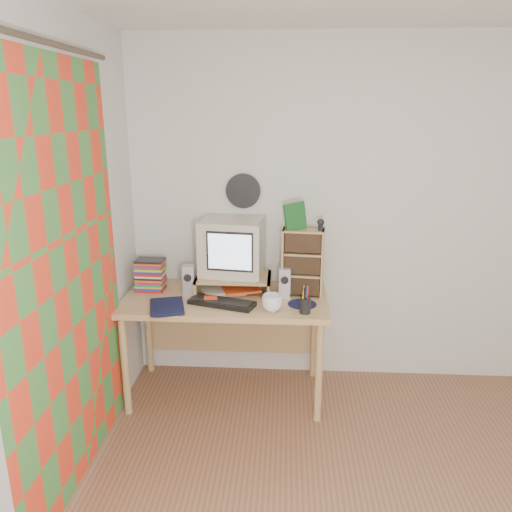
# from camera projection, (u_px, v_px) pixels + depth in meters

# --- Properties ---
(back_wall) EXTENTS (3.50, 0.00, 3.50)m
(back_wall) POSITION_uv_depth(u_px,v_px,m) (372.00, 217.00, 3.59)
(back_wall) COLOR silver
(back_wall) RESTS_ON floor
(left_wall) EXTENTS (0.00, 3.50, 3.50)m
(left_wall) POSITION_uv_depth(u_px,v_px,m) (5.00, 300.00, 2.02)
(left_wall) COLOR silver
(left_wall) RESTS_ON floor
(curtain) EXTENTS (0.00, 2.20, 2.20)m
(curtain) POSITION_uv_depth(u_px,v_px,m) (67.00, 284.00, 2.50)
(curtain) COLOR red
(curtain) RESTS_ON left_wall
(wall_disc) EXTENTS (0.25, 0.02, 0.25)m
(wall_disc) POSITION_uv_depth(u_px,v_px,m) (243.00, 191.00, 3.57)
(wall_disc) COLOR black
(wall_disc) RESTS_ON back_wall
(desk) EXTENTS (1.40, 0.70, 0.75)m
(desk) POSITION_uv_depth(u_px,v_px,m) (226.00, 311.00, 3.53)
(desk) COLOR tan
(desk) RESTS_ON floor
(monitor_riser) EXTENTS (0.52, 0.30, 0.12)m
(monitor_riser) POSITION_uv_depth(u_px,v_px,m) (234.00, 279.00, 3.50)
(monitor_riser) COLOR tan
(monitor_riser) RESTS_ON desk
(crt_monitor) EXTENTS (0.46, 0.46, 0.39)m
(crt_monitor) POSITION_uv_depth(u_px,v_px,m) (232.00, 247.00, 3.49)
(crt_monitor) COLOR beige
(crt_monitor) RESTS_ON monitor_riser
(speaker_left) EXTENTS (0.08, 0.08, 0.21)m
(speaker_left) POSITION_uv_depth(u_px,v_px,m) (189.00, 280.00, 3.45)
(speaker_left) COLOR silver
(speaker_left) RESTS_ON desk
(speaker_right) EXTENTS (0.08, 0.08, 0.21)m
(speaker_right) POSITION_uv_depth(u_px,v_px,m) (285.00, 282.00, 3.41)
(speaker_right) COLOR silver
(speaker_right) RESTS_ON desk
(keyboard) EXTENTS (0.46, 0.27, 0.03)m
(keyboard) POSITION_uv_depth(u_px,v_px,m) (222.00, 303.00, 3.29)
(keyboard) COLOR black
(keyboard) RESTS_ON desk
(dvd_stack) EXTENTS (0.20, 0.14, 0.28)m
(dvd_stack) POSITION_uv_depth(u_px,v_px,m) (150.00, 272.00, 3.53)
(dvd_stack) COLOR brown
(dvd_stack) RESTS_ON desk
(cd_rack) EXTENTS (0.29, 0.18, 0.47)m
(cd_rack) POSITION_uv_depth(u_px,v_px,m) (303.00, 262.00, 3.42)
(cd_rack) COLOR tan
(cd_rack) RESTS_ON desk
(mug) EXTENTS (0.17, 0.17, 0.11)m
(mug) POSITION_uv_depth(u_px,v_px,m) (272.00, 303.00, 3.19)
(mug) COLOR white
(mug) RESTS_ON desk
(diary) EXTENTS (0.30, 0.26, 0.05)m
(diary) POSITION_uv_depth(u_px,v_px,m) (150.00, 306.00, 3.21)
(diary) COLOR black
(diary) RESTS_ON desk
(mousepad) EXTENTS (0.22, 0.22, 0.00)m
(mousepad) POSITION_uv_depth(u_px,v_px,m) (302.00, 304.00, 3.30)
(mousepad) COLOR #111036
(mousepad) RESTS_ON desk
(pen_cup) EXTENTS (0.08, 0.08, 0.14)m
(pen_cup) POSITION_uv_depth(u_px,v_px,m) (305.00, 303.00, 3.14)
(pen_cup) COLOR black
(pen_cup) RESTS_ON desk
(papers) EXTENTS (0.34, 0.29, 0.04)m
(papers) POSITION_uv_depth(u_px,v_px,m) (230.00, 290.00, 3.52)
(papers) COLOR silver
(papers) RESTS_ON desk
(red_box) EXTENTS (0.09, 0.07, 0.04)m
(red_box) POSITION_uv_depth(u_px,v_px,m) (211.00, 300.00, 3.32)
(red_box) COLOR red
(red_box) RESTS_ON desk
(game_box) EXTENTS (0.14, 0.07, 0.18)m
(game_box) POSITION_uv_depth(u_px,v_px,m) (295.00, 216.00, 3.32)
(game_box) COLOR #17531F
(game_box) RESTS_ON cd_rack
(webcam) EXTENTS (0.05, 0.05, 0.08)m
(webcam) POSITION_uv_depth(u_px,v_px,m) (321.00, 225.00, 3.31)
(webcam) COLOR black
(webcam) RESTS_ON cd_rack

